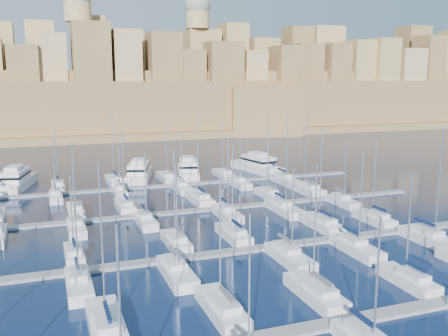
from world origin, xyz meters
name	(u,v)px	position (x,y,z in m)	size (l,w,h in m)	color
ground	(229,226)	(0.00, 0.00, 0.00)	(600.00, 600.00, 0.00)	black
pontoon_near	(353,320)	(0.00, -34.00, 0.20)	(84.00, 2.00, 0.40)	slate
pontoon_mid_near	(260,248)	(0.00, -12.00, 0.20)	(84.00, 2.00, 0.40)	slate
pontoon_mid_far	(209,209)	(0.00, 10.00, 0.20)	(84.00, 2.00, 0.40)	slate
pontoon_far	(178,185)	(0.00, 32.00, 0.20)	(84.00, 2.00, 0.40)	slate
sailboat_1	(106,326)	(-22.66, -28.04, 0.77)	(3.05, 10.16, 16.35)	silver
sailboat_2	(222,308)	(-11.41, -28.39, 0.75)	(2.84, 9.46, 14.17)	silver
sailboat_3	(316,293)	(-0.80, -28.35, 0.75)	(2.86, 9.55, 14.84)	silver
sailboat_4	(408,280)	(10.87, -28.92, 0.73)	(2.52, 8.38, 13.36)	silver
sailboat_13	(74,254)	(-24.24, -7.25, 0.71)	(2.31, 7.71, 11.37)	silver
sailboat_14	(176,241)	(-10.46, -6.80, 0.74)	(2.58, 8.62, 14.00)	silver
sailboat_15	(234,234)	(-1.75, -6.56, 0.75)	(2.73, 9.11, 14.34)	silver
sailboat_16	(321,224)	(13.13, -6.24, 0.77)	(2.93, 9.76, 16.07)	silver
sailboat_17	(374,219)	(22.74, -6.72, 0.74)	(2.64, 8.79, 13.77)	silver
sailboat_19	(79,284)	(-24.38, -17.35, 0.74)	(2.68, 8.93, 14.19)	silver
sailboat_20	(177,272)	(-13.27, -17.66, 0.75)	(2.87, 9.56, 14.10)	silver
sailboat_21	(289,257)	(1.63, -17.62, 0.74)	(2.84, 9.48, 12.65)	silver
sailboat_22	(356,248)	(11.68, -17.60, 0.75)	(2.83, 9.44, 14.10)	silver
sailboat_23	(431,239)	(23.83, -18.22, 0.78)	(3.21, 10.69, 17.02)	silver
sailboat_25	(76,211)	(-22.60, 15.23, 0.73)	(2.60, 8.68, 12.34)	silver
sailboat_26	(125,206)	(-14.09, 15.38, 0.76)	(2.69, 8.98, 15.52)	silver
sailboat_27	(200,199)	(0.03, 15.96, 0.78)	(3.05, 10.17, 16.91)	silver
sailboat_28	(268,194)	(14.02, 15.15, 0.74)	(2.55, 8.51, 14.09)	silver
sailboat_29	(307,189)	(23.18, 16.25, 0.78)	(3.22, 10.75, 17.18)	silver
sailboat_31	(76,228)	(-23.16, 4.83, 0.74)	(2.57, 8.56, 14.08)	silver
sailboat_32	(146,221)	(-12.46, 4.91, 0.72)	(2.52, 8.40, 12.33)	silver
sailboat_33	(227,213)	(1.30, 4.56, 0.74)	(2.73, 9.11, 13.99)	silver
sailboat_34	(284,208)	(11.79, 4.07, 0.77)	(3.03, 10.11, 16.69)	silver
sailboat_35	(343,201)	(24.38, 4.96, 0.73)	(2.49, 8.30, 12.80)	silver
sailboat_36	(0,190)	(-35.96, 37.03, 0.73)	(2.48, 8.27, 12.67)	silver
sailboat_37	(58,186)	(-24.74, 37.14, 0.73)	(2.55, 8.49, 13.02)	silver
sailboat_38	(115,181)	(-12.75, 38.13, 0.78)	(3.15, 10.51, 17.00)	silver
sailboat_39	(167,177)	(-0.85, 38.04, 0.77)	(3.10, 10.33, 15.46)	silver
sailboat_40	(223,174)	(12.66, 37.49, 0.74)	(2.76, 9.21, 13.27)	silver
sailboat_41	(269,171)	(24.80, 37.69, 0.77)	(2.88, 9.61, 16.41)	silver
sailboat_43	(56,197)	(-25.52, 27.12, 0.73)	(2.39, 7.98, 12.91)	silver
sailboat_44	(120,192)	(-13.25, 27.42, 0.70)	(2.21, 7.36, 11.00)	silver
sailboat_45	(181,188)	(-0.61, 26.56, 0.73)	(2.73, 9.11, 12.60)	silver
sailboat_46	(239,183)	(12.34, 26.66, 0.73)	(2.67, 8.91, 12.05)	silver
sailboat_47	(285,180)	(23.16, 26.08, 0.77)	(3.03, 10.09, 15.77)	silver
motor_yacht_a	(16,180)	(-33.15, 41.46, 1.73)	(8.69, 17.24, 5.25)	silver
motor_yacht_b	(139,172)	(-6.73, 41.35, 1.73)	(9.37, 17.03, 5.25)	silver
motor_yacht_c	(188,169)	(5.07, 41.19, 1.73)	(8.64, 16.68, 5.25)	silver
motor_yacht_d	(257,165)	(23.24, 41.60, 1.73)	(8.18, 17.52, 5.25)	silver
fortified_city	(105,97)	(-0.19, 155.26, 14.74)	(460.00, 108.95, 59.52)	brown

